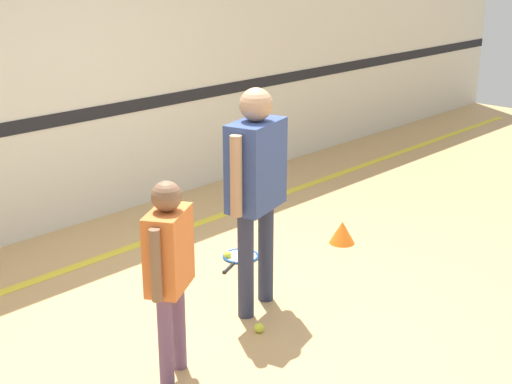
# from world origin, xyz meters

# --- Properties ---
(ground_plane) EXTENTS (16.00, 16.00, 0.00)m
(ground_plane) POSITION_xyz_m (0.00, 0.00, 0.00)
(ground_plane) COLOR tan
(wall_back) EXTENTS (16.00, 0.07, 3.20)m
(wall_back) POSITION_xyz_m (0.00, 2.42, 1.60)
(wall_back) COLOR silver
(wall_back) RESTS_ON ground_plane
(floor_stripe) EXTENTS (14.40, 0.10, 0.01)m
(floor_stripe) POSITION_xyz_m (0.00, 1.56, 0.00)
(floor_stripe) COLOR yellow
(floor_stripe) RESTS_ON ground_plane
(person_instructor) EXTENTS (0.59, 0.35, 1.60)m
(person_instructor) POSITION_xyz_m (0.04, 0.01, 0.99)
(person_instructor) COLOR #2D334C
(person_instructor) RESTS_ON ground_plane
(person_student_left) EXTENTS (0.42, 0.34, 1.24)m
(person_student_left) POSITION_xyz_m (-0.95, -0.24, 0.77)
(person_student_left) COLOR #6B4C70
(person_student_left) RESTS_ON ground_plane
(racket_spare_on_floor) EXTENTS (0.54, 0.40, 0.03)m
(racket_spare_on_floor) POSITION_xyz_m (0.58, 0.71, 0.01)
(racket_spare_on_floor) COLOR blue
(racket_spare_on_floor) RESTS_ON ground_plane
(tennis_ball_near_instructor) EXTENTS (0.07, 0.07, 0.07)m
(tennis_ball_near_instructor) POSITION_xyz_m (-0.21, -0.25, 0.03)
(tennis_ball_near_instructor) COLOR #CCE038
(tennis_ball_near_instructor) RESTS_ON ground_plane
(tennis_ball_by_spare_racket) EXTENTS (0.07, 0.07, 0.07)m
(tennis_ball_by_spare_racket) POSITION_xyz_m (0.50, 0.78, 0.03)
(tennis_ball_by_spare_racket) COLOR #CCE038
(tennis_ball_by_spare_racket) RESTS_ON ground_plane
(training_cone) EXTENTS (0.23, 0.23, 0.20)m
(training_cone) POSITION_xyz_m (1.43, 0.29, 0.10)
(training_cone) COLOR orange
(training_cone) RESTS_ON ground_plane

